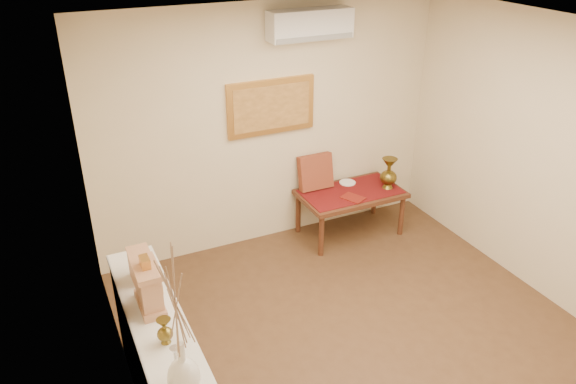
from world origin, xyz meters
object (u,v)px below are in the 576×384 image
brass_urn_tall (389,170)px  mantel_clock (149,286)px  white_vase (178,328)px  display_ledge (165,377)px  low_table (351,197)px  wooden_chest (141,265)px

brass_urn_tall → mantel_clock: (-3.12, -1.58, 0.37)m
white_vase → brass_urn_tall: size_ratio=2.21×
white_vase → display_ledge: bearing=89.3°
brass_urn_tall → mantel_clock: size_ratio=1.10×
brass_urn_tall → low_table: brass_urn_tall is taller
low_table → wooden_chest: bearing=-153.7°
mantel_clock → brass_urn_tall: bearing=26.8°
display_ledge → low_table: size_ratio=1.68×
display_ledge → wooden_chest: bearing=88.3°
wooden_chest → mantel_clock: bearing=-92.9°
white_vase → mantel_clock: bearing=89.5°
display_ledge → brass_urn_tall: bearing=29.8°
mantel_clock → low_table: 3.23m
white_vase → display_ledge: size_ratio=0.49×
white_vase → low_table: 3.85m
white_vase → brass_urn_tall: 4.05m
white_vase → mantel_clock: 0.96m
white_vase → wooden_chest: bearing=88.8°
mantel_clock → wooden_chest: size_ratio=1.68×
white_vase → wooden_chest: white_vase is taller
display_ledge → mantel_clock: mantel_clock is taller
brass_urn_tall → wooden_chest: wooden_chest is taller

